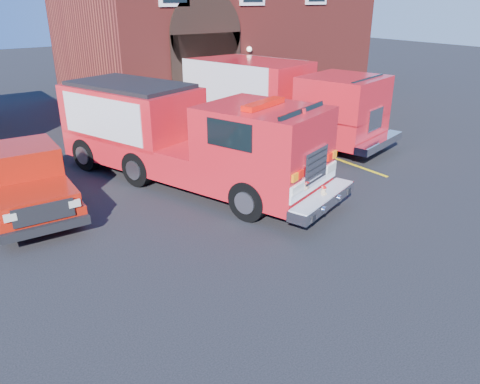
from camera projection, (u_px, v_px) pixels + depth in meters
ground at (213, 223)px, 12.29m from camera, size 100.00×100.00×0.00m
parking_stripe_near at (353, 165)px, 16.53m from camera, size 0.12×3.00×0.01m
parking_stripe_mid at (296, 144)px, 18.78m from camera, size 0.12×3.00×0.01m
parking_stripe_far at (251, 128)px, 21.02m from camera, size 0.12×3.00×0.01m
fire_station at (212, 20)px, 25.94m from camera, size 15.20×10.20×8.45m
fire_engine at (184, 136)px, 14.44m from camera, size 5.56×9.91×2.95m
pickup_truck at (22, 177)px, 12.99m from camera, size 2.28×5.70×1.84m
secondary_truck at (273, 97)px, 19.32m from camera, size 5.12×9.76×3.03m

